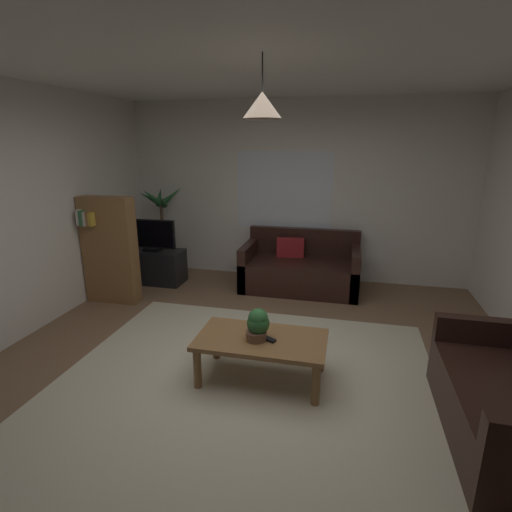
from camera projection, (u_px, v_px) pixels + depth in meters
The scene contains 15 objects.
floor at pixel (249, 375), 3.62m from camera, with size 5.13×5.70×0.02m, color brown.
rug at pixel (243, 386), 3.43m from camera, with size 3.33×3.14×0.01m, color beige.
wall_back at pixel (295, 192), 5.94m from camera, with size 5.25×0.06×2.68m, color silver.
ceiling at pixel (247, 52), 2.87m from camera, with size 5.13×5.70×0.02m, color white.
window_pane at pixel (284, 190), 5.94m from camera, with size 1.44×0.01×1.15m, color white.
couch_under_window at pixel (300, 270), 5.70m from camera, with size 1.65×0.88×0.82m.
coffee_table at pixel (261, 344), 3.45m from camera, with size 1.13×0.62×0.41m.
book_on_table_0 at pixel (252, 338), 3.41m from camera, with size 0.11×0.12×0.02m, color gold.
remote_on_table_0 at pixel (267, 339), 3.40m from camera, with size 0.05×0.16×0.02m, color black.
potted_plant_on_table at pixel (258, 324), 3.37m from camera, with size 0.20×0.21×0.28m.
tv_stand at pixel (154, 266), 5.96m from camera, with size 0.90×0.44×0.50m, color black.
tv at pixel (151, 235), 5.80m from camera, with size 0.75×0.16×0.47m.
potted_palm_corner at pixel (163, 236), 6.23m from camera, with size 0.69×0.76×1.43m.
bookshelf_corner at pixel (110, 250), 5.12m from camera, with size 0.70×0.31×1.40m.
pendant_lamp at pixel (262, 105), 2.91m from camera, with size 0.30×0.30×0.45m.
Camera 1 is at (0.80, -3.07, 2.05)m, focal length 27.59 mm.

